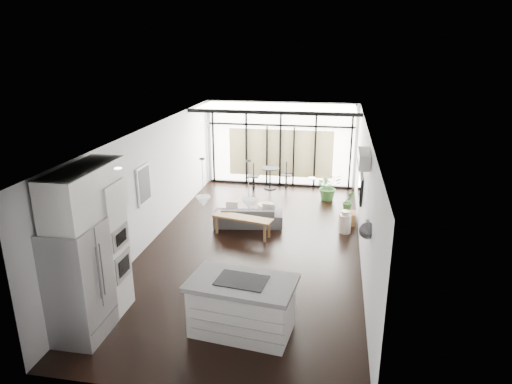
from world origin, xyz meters
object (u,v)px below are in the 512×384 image
(pouf, at_px, (266,211))
(tv, at_px, (360,187))
(milk_can, at_px, (345,222))
(fridge, at_px, (79,282))
(sofa, at_px, (248,213))
(console_bench, at_px, (243,226))
(island, at_px, (242,306))

(pouf, distance_m, tv, 2.85)
(milk_can, bearing_deg, fridge, -130.06)
(tv, bearing_deg, sofa, 175.70)
(fridge, relative_size, sofa, 1.08)
(console_bench, height_order, pouf, console_bench)
(sofa, distance_m, milk_can, 2.53)
(fridge, bearing_deg, island, 12.25)
(milk_can, distance_m, tv, 1.06)
(pouf, bearing_deg, island, -85.40)
(fridge, bearing_deg, pouf, 69.90)
(sofa, bearing_deg, fridge, 62.90)
(fridge, relative_size, pouf, 4.28)
(island, distance_m, console_bench, 4.00)
(console_bench, xyz_separation_m, milk_can, (2.54, 0.64, 0.05))
(pouf, xyz_separation_m, milk_can, (2.16, -0.74, 0.11))
(console_bench, xyz_separation_m, pouf, (0.38, 1.38, -0.07))
(milk_can, bearing_deg, pouf, 161.15)
(sofa, height_order, pouf, sofa)
(fridge, xyz_separation_m, milk_can, (4.30, 5.11, -0.68))
(island, bearing_deg, fridge, -160.64)
(console_bench, bearing_deg, sofa, 102.33)
(island, bearing_deg, milk_can, 76.29)
(island, relative_size, tv, 1.59)
(island, xyz_separation_m, tv, (2.04, 4.39, 0.82))
(sofa, distance_m, tv, 2.99)
(sofa, bearing_deg, tv, 167.52)
(pouf, bearing_deg, sofa, -118.42)
(console_bench, distance_m, milk_can, 2.62)
(island, relative_size, fridge, 0.89)
(island, height_order, console_bench, island)
(milk_can, bearing_deg, sofa, 178.83)
(milk_can, bearing_deg, tv, -27.91)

